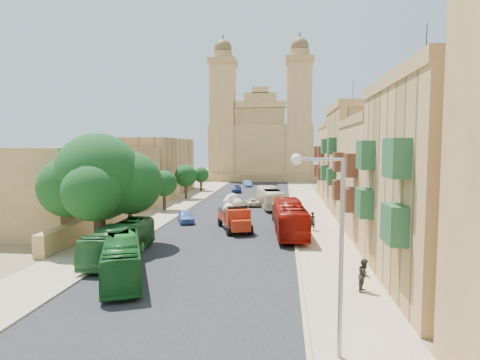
% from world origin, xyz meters
% --- Properties ---
extents(ground, '(260.00, 260.00, 0.00)m').
position_xyz_m(ground, '(0.00, 0.00, 0.00)').
color(ground, brown).
extents(road_surface, '(14.00, 140.00, 0.01)m').
position_xyz_m(road_surface, '(0.00, 30.00, 0.01)').
color(road_surface, black).
rests_on(road_surface, ground).
extents(sidewalk_east, '(5.00, 140.00, 0.01)m').
position_xyz_m(sidewalk_east, '(9.50, 30.00, 0.01)').
color(sidewalk_east, tan).
rests_on(sidewalk_east, ground).
extents(sidewalk_west, '(5.00, 140.00, 0.01)m').
position_xyz_m(sidewalk_west, '(-9.50, 30.00, 0.01)').
color(sidewalk_west, tan).
rests_on(sidewalk_west, ground).
extents(kerb_east, '(0.25, 140.00, 0.12)m').
position_xyz_m(kerb_east, '(7.00, 30.00, 0.06)').
color(kerb_east, tan).
rests_on(kerb_east, ground).
extents(kerb_west, '(0.25, 140.00, 0.12)m').
position_xyz_m(kerb_west, '(-7.00, 30.00, 0.06)').
color(kerb_west, tan).
rests_on(kerb_west, ground).
extents(townhouse_a, '(9.00, 14.00, 16.40)m').
position_xyz_m(townhouse_a, '(15.95, -3.00, 6.41)').
color(townhouse_a, tan).
rests_on(townhouse_a, ground).
extents(townhouse_b, '(9.00, 14.00, 14.90)m').
position_xyz_m(townhouse_b, '(15.95, 11.00, 5.66)').
color(townhouse_b, '#AF854F').
rests_on(townhouse_b, ground).
extents(townhouse_c, '(9.00, 14.00, 17.40)m').
position_xyz_m(townhouse_c, '(15.95, 25.00, 6.91)').
color(townhouse_c, tan).
rests_on(townhouse_c, ground).
extents(townhouse_d, '(9.00, 14.00, 15.90)m').
position_xyz_m(townhouse_d, '(15.95, 39.00, 6.16)').
color(townhouse_d, '#AF854F').
rests_on(townhouse_d, ground).
extents(west_wall, '(1.00, 40.00, 1.80)m').
position_xyz_m(west_wall, '(-12.50, 20.00, 0.90)').
color(west_wall, '#AF854F').
rests_on(west_wall, ground).
extents(west_building_low, '(10.00, 28.00, 8.40)m').
position_xyz_m(west_building_low, '(-18.00, 18.00, 4.20)').
color(west_building_low, '#9B7443').
rests_on(west_building_low, ground).
extents(west_building_mid, '(10.00, 22.00, 10.00)m').
position_xyz_m(west_building_mid, '(-18.00, 44.00, 5.00)').
color(west_building_mid, tan).
rests_on(west_building_mid, ground).
extents(church, '(28.00, 22.50, 36.30)m').
position_xyz_m(church, '(-0.00, 78.61, 9.52)').
color(church, '#AF854F').
rests_on(church, ground).
extents(ficus_tree, '(9.65, 8.88, 9.65)m').
position_xyz_m(ficus_tree, '(-9.41, 4.01, 5.70)').
color(ficus_tree, '#35281A').
rests_on(ficus_tree, ground).
extents(street_tree_a, '(2.73, 2.73, 4.19)m').
position_xyz_m(street_tree_a, '(-10.00, 12.00, 2.80)').
color(street_tree_a, '#35281A').
rests_on(street_tree_a, ground).
extents(street_tree_b, '(3.48, 3.48, 5.36)m').
position_xyz_m(street_tree_b, '(-10.00, 24.00, 3.59)').
color(street_tree_b, '#35281A').
rests_on(street_tree_b, ground).
extents(street_tree_c, '(3.64, 3.64, 5.60)m').
position_xyz_m(street_tree_c, '(-10.00, 36.00, 3.76)').
color(street_tree_c, '#35281A').
rests_on(street_tree_c, ground).
extents(street_tree_d, '(3.02, 3.02, 4.64)m').
position_xyz_m(street_tree_d, '(-10.00, 48.00, 3.10)').
color(street_tree_d, '#35281A').
rests_on(street_tree_d, ground).
extents(streetlamp, '(2.11, 0.44, 8.22)m').
position_xyz_m(streetlamp, '(7.72, -12.00, 5.20)').
color(streetlamp, gray).
rests_on(streetlamp, ground).
extents(red_truck, '(4.26, 6.72, 3.71)m').
position_xyz_m(red_truck, '(0.96, 12.11, 1.63)').
color(red_truck, '#A7240C').
rests_on(red_truck, ground).
extents(olive_pickup, '(2.13, 4.65, 1.92)m').
position_xyz_m(olive_pickup, '(5.65, 20.00, 0.94)').
color(olive_pickup, '#4A5D22').
rests_on(olive_pickup, ground).
extents(bus_green_south, '(5.63, 9.66, 2.65)m').
position_xyz_m(bus_green_south, '(-4.47, -3.44, 1.33)').
color(bus_green_south, '#14531C').
rests_on(bus_green_south, ground).
extents(bus_green_north, '(2.34, 9.46, 2.63)m').
position_xyz_m(bus_green_north, '(-6.44, 1.00, 1.31)').
color(bus_green_north, '#236129').
rests_on(bus_green_north, ground).
extents(bus_red_east, '(3.44, 11.59, 3.19)m').
position_xyz_m(bus_red_east, '(6.50, 10.83, 1.59)').
color(bus_red_east, '#910E07').
rests_on(bus_red_east, ground).
extents(bus_cream_east, '(4.41, 10.65, 2.89)m').
position_xyz_m(bus_cream_east, '(4.00, 27.67, 1.45)').
color(bus_cream_east, '#FDDFC1').
rests_on(bus_cream_east, ground).
extents(car_blue_a, '(2.94, 4.41, 1.40)m').
position_xyz_m(car_blue_a, '(-5.00, 15.72, 0.70)').
color(car_blue_a, '#5178C6').
rests_on(car_blue_a, ground).
extents(car_white_a, '(1.84, 4.31, 1.38)m').
position_xyz_m(car_white_a, '(-1.75, 30.78, 0.69)').
color(car_white_a, white).
rests_on(car_white_a, ground).
extents(car_cream, '(2.77, 4.30, 1.10)m').
position_xyz_m(car_cream, '(1.39, 29.14, 0.55)').
color(car_cream, beige).
rests_on(car_cream, ground).
extents(car_dkblue, '(2.14, 4.45, 1.25)m').
position_xyz_m(car_dkblue, '(-2.83, 45.91, 0.63)').
color(car_dkblue, '#0E2046').
rests_on(car_dkblue, ground).
extents(car_white_b, '(1.45, 3.43, 1.16)m').
position_xyz_m(car_white_b, '(2.78, 45.90, 0.58)').
color(car_white_b, white).
rests_on(car_white_b, ground).
extents(car_blue_b, '(2.50, 4.22, 1.31)m').
position_xyz_m(car_blue_b, '(-1.77, 57.10, 0.66)').
color(car_blue_b, '#486DB4').
rests_on(car_blue_b, ground).
extents(pedestrian_a, '(0.82, 0.69, 1.92)m').
position_xyz_m(pedestrian_a, '(8.83, 12.89, 0.96)').
color(pedestrian_a, black).
rests_on(pedestrian_a, ground).
extents(pedestrian_b, '(1.02, 1.15, 1.95)m').
position_xyz_m(pedestrian_b, '(10.67, -4.25, 0.98)').
color(pedestrian_b, '#28251F').
rests_on(pedestrian_b, ground).
extents(pedestrian_c, '(0.52, 1.02, 1.67)m').
position_xyz_m(pedestrian_c, '(7.50, 20.96, 0.84)').
color(pedestrian_c, '#2E3036').
rests_on(pedestrian_c, ground).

